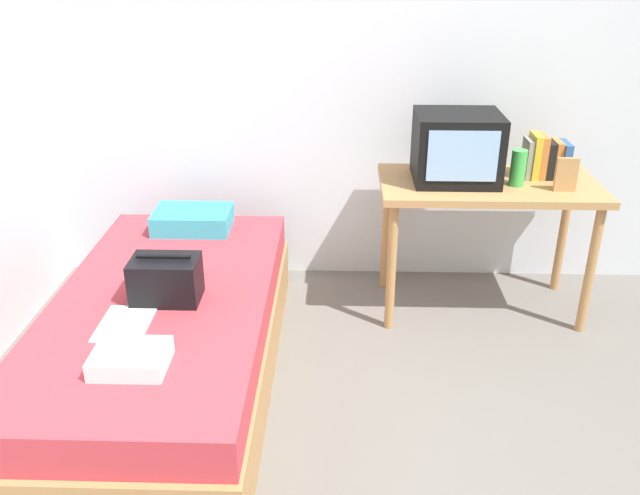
# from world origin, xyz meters

# --- Properties ---
(wall_back) EXTENTS (5.20, 0.10, 2.60)m
(wall_back) POSITION_xyz_m (0.00, 2.00, 1.30)
(wall_back) COLOR silver
(wall_back) RESTS_ON ground
(bed) EXTENTS (1.00, 2.00, 0.46)m
(bed) POSITION_xyz_m (-1.04, 0.77, 0.23)
(bed) COLOR #B27F4C
(bed) RESTS_ON ground
(desk) EXTENTS (1.16, 0.60, 0.77)m
(desk) POSITION_xyz_m (0.57, 1.52, 0.67)
(desk) COLOR #B27F4C
(desk) RESTS_ON ground
(tv) EXTENTS (0.44, 0.39, 0.36)m
(tv) POSITION_xyz_m (0.38, 1.54, 0.95)
(tv) COLOR black
(tv) RESTS_ON desk
(water_bottle) EXTENTS (0.08, 0.08, 0.19)m
(water_bottle) POSITION_xyz_m (0.70, 1.47, 0.86)
(water_bottle) COLOR green
(water_bottle) RESTS_ON desk
(book_row) EXTENTS (0.23, 0.16, 0.24)m
(book_row) POSITION_xyz_m (0.87, 1.61, 0.87)
(book_row) COLOR gray
(book_row) RESTS_ON desk
(picture_frame) EXTENTS (0.11, 0.02, 0.18)m
(picture_frame) POSITION_xyz_m (0.92, 1.38, 0.85)
(picture_frame) COLOR #B27F4C
(picture_frame) RESTS_ON desk
(pillow) EXTENTS (0.42, 0.29, 0.11)m
(pillow) POSITION_xyz_m (-1.05, 1.54, 0.52)
(pillow) COLOR #33A8B7
(pillow) RESTS_ON bed
(handbag) EXTENTS (0.30, 0.20, 0.22)m
(handbag) POSITION_xyz_m (-1.00, 0.73, 0.56)
(handbag) COLOR black
(handbag) RESTS_ON bed
(magazine) EXTENTS (0.21, 0.29, 0.01)m
(magazine) POSITION_xyz_m (-1.13, 0.51, 0.47)
(magazine) COLOR white
(magazine) RESTS_ON bed
(remote_dark) EXTENTS (0.04, 0.16, 0.02)m
(remote_dark) POSITION_xyz_m (-0.93, 0.31, 0.47)
(remote_dark) COLOR black
(remote_dark) RESTS_ON bed
(folded_towel) EXTENTS (0.28, 0.22, 0.07)m
(folded_towel) POSITION_xyz_m (-1.01, 0.21, 0.50)
(folded_towel) COLOR white
(folded_towel) RESTS_ON bed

